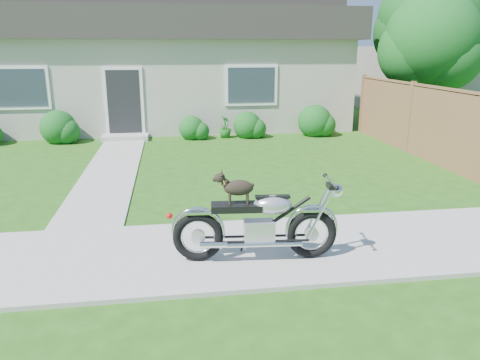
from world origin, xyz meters
The scene contains 11 objects.
ground centered at (0.00, 0.00, 0.00)m, with size 80.00×80.00×0.00m, color #235114.
sidewalk centered at (0.00, 0.00, 0.02)m, with size 24.00×2.20×0.04m, color #9E9B93.
walkway centered at (-1.50, 5.00, 0.01)m, with size 1.20×8.00×0.03m, color #9E9B93.
house centered at (0.00, 11.99, 2.16)m, with size 12.60×7.03×4.50m.
fence centered at (6.30, 5.75, 0.94)m, with size 0.12×6.62×1.90m.
tree_near centered at (8.11, 7.96, 2.85)m, with size 2.91×2.90×4.44m.
tree_far centered at (8.90, 9.55, 3.50)m, with size 3.56×3.56×5.45m.
shrub_row centered at (-0.25, 8.50, 0.42)m, with size 11.10×1.08×1.08m.
potted_plant_left centered at (-3.16, 8.55, 0.36)m, with size 0.64×0.56×0.71m, color #195416.
potted_plant_right centered at (1.60, 8.55, 0.35)m, with size 0.39×0.39×0.70m, color #195D1B.
motorcycle_with_dog centered at (0.98, -0.37, 0.56)m, with size 2.22×0.60×1.19m.
Camera 1 is at (-0.09, -5.99, 2.76)m, focal length 35.00 mm.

